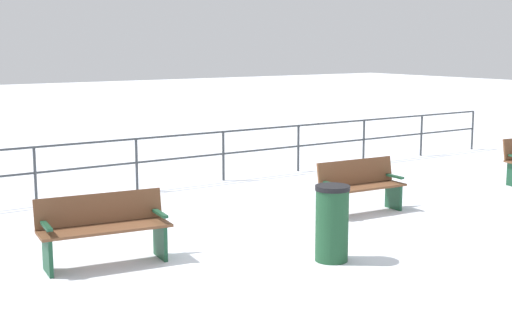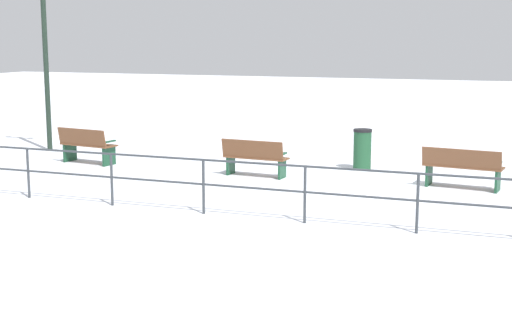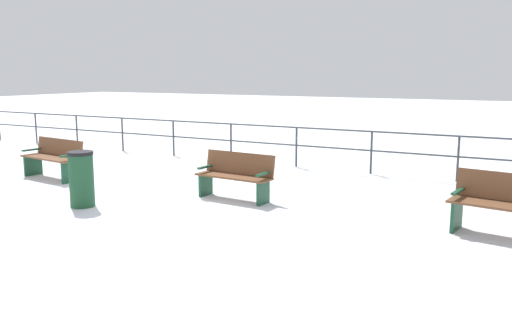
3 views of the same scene
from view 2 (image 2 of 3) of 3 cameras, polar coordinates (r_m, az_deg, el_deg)
name	(u,v)px [view 2 (image 2 of 3)]	position (r m, az deg, el deg)	size (l,w,h in m)	color
ground_plane	(355,182)	(16.39, 7.69, -1.71)	(80.00, 80.00, 0.00)	white
bench_second	(462,167)	(16.02, 15.75, -0.51)	(0.75, 1.69, 0.88)	brown
bench_third	(255,157)	(16.76, -0.11, 0.24)	(0.59, 1.53, 0.87)	brown
bench_fourth	(87,145)	(18.98, -13.03, 1.15)	(0.79, 1.57, 0.91)	brown
lamppost_middle	(45,41)	(21.28, -16.09, 8.88)	(0.23, 1.09, 4.98)	#1E2D23
waterfront_railing	(305,184)	(12.59, 3.83, -1.88)	(0.05, 19.18, 1.02)	#383D42
trash_bin	(362,149)	(17.85, 8.26, 0.83)	(0.45, 0.45, 0.99)	#1E4C2D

